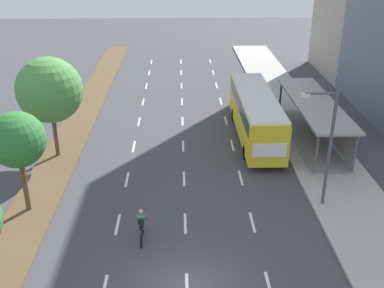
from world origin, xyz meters
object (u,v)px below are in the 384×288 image
cyclist (142,227)px  median_tree_second (17,140)px  streetlight (327,141)px  bus_shelter (317,117)px  bus (256,112)px  median_tree_third (49,90)px

cyclist → median_tree_second: (-6.32, 2.81, 3.41)m
streetlight → cyclist: bearing=-163.2°
bus_shelter → streetlight: size_ratio=1.78×
bus → streetlight: size_ratio=1.74×
streetlight → bus: bearing=103.1°
streetlight → bus_shelter: bearing=76.4°
median_tree_second → median_tree_third: size_ratio=0.83×
median_tree_third → median_tree_second: bearing=-89.8°
bus → median_tree_third: size_ratio=1.69×
bus_shelter → streetlight: (-2.11, -8.70, 2.02)m
bus → cyclist: (-7.37, -12.20, -1.28)m
median_tree_third → streetlight: size_ratio=1.03×
bus → median_tree_second: 16.74m
bus_shelter → median_tree_third: (-17.99, -2.10, 2.81)m
median_tree_second → median_tree_third: median_tree_third is taller
cyclist → median_tree_third: (-6.34, 9.49, 3.89)m
median_tree_second → streetlight: 15.86m
bus_shelter → median_tree_second: (-17.97, -8.77, 2.34)m
bus_shelter → bus: bus is taller
cyclist → median_tree_third: median_tree_third is taller
bus_shelter → median_tree_third: bearing=-173.3°
bus_shelter → cyclist: bearing=-135.2°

